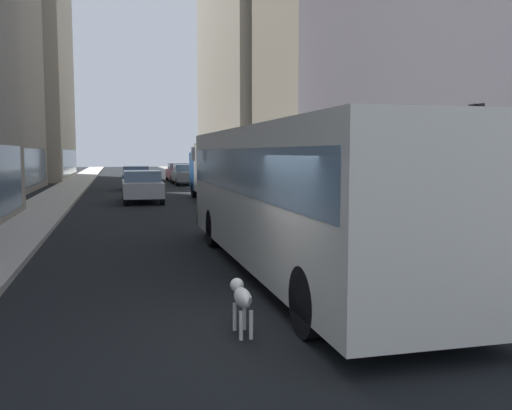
{
  "coord_description": "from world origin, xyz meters",
  "views": [
    {
      "loc": [
        -2.45,
        -7.54,
        2.54
      ],
      "look_at": [
        0.48,
        4.09,
        1.4
      ],
      "focal_mm": 38.8,
      "sensor_mm": 36.0,
      "label": 1
    }
  ],
  "objects_px": {
    "dalmatian_dog": "(242,298)",
    "car_silver_sedan": "(142,186)",
    "transit_bus": "(294,189)",
    "car_blue_hatchback": "(136,178)",
    "car_grey_wagon": "(185,174)",
    "box_truck": "(221,169)",
    "car_red_coupe": "(178,172)",
    "traffic_light_near": "(477,158)"
  },
  "relations": [
    {
      "from": "dalmatian_dog",
      "to": "car_silver_sedan",
      "type": "bearing_deg",
      "value": 91.08
    },
    {
      "from": "transit_bus",
      "to": "car_blue_hatchback",
      "type": "height_order",
      "value": "transit_bus"
    },
    {
      "from": "car_blue_hatchback",
      "to": "car_silver_sedan",
      "type": "distance_m",
      "value": 9.82
    },
    {
      "from": "car_grey_wagon",
      "to": "box_truck",
      "type": "xyz_separation_m",
      "value": [
        0.0,
        -15.6,
        0.84
      ]
    },
    {
      "from": "car_red_coupe",
      "to": "traffic_light_near",
      "type": "xyz_separation_m",
      "value": [
        2.1,
        -39.05,
        1.61
      ]
    },
    {
      "from": "car_grey_wagon",
      "to": "transit_bus",
      "type": "bearing_deg",
      "value": -92.8
    },
    {
      "from": "car_blue_hatchback",
      "to": "car_silver_sedan",
      "type": "relative_size",
      "value": 0.85
    },
    {
      "from": "car_grey_wagon",
      "to": "traffic_light_near",
      "type": "xyz_separation_m",
      "value": [
        2.1,
        -33.73,
        1.61
      ]
    },
    {
      "from": "car_grey_wagon",
      "to": "traffic_light_near",
      "type": "distance_m",
      "value": 33.84
    },
    {
      "from": "car_blue_hatchback",
      "to": "dalmatian_dog",
      "type": "distance_m",
      "value": 31.4
    },
    {
      "from": "transit_bus",
      "to": "traffic_light_near",
      "type": "height_order",
      "value": "traffic_light_near"
    },
    {
      "from": "car_silver_sedan",
      "to": "dalmatian_dog",
      "type": "xyz_separation_m",
      "value": [
        0.41,
        -21.57,
        -0.31
      ]
    },
    {
      "from": "traffic_light_near",
      "to": "car_red_coupe",
      "type": "bearing_deg",
      "value": 93.08
    },
    {
      "from": "car_red_coupe",
      "to": "dalmatian_dog",
      "type": "relative_size",
      "value": 4.93
    },
    {
      "from": "traffic_light_near",
      "to": "box_truck",
      "type": "bearing_deg",
      "value": 96.61
    },
    {
      "from": "transit_bus",
      "to": "dalmatian_dog",
      "type": "xyz_separation_m",
      "value": [
        -1.99,
        -3.75,
        -1.26
      ]
    },
    {
      "from": "car_blue_hatchback",
      "to": "traffic_light_near",
      "type": "distance_m",
      "value": 29.35
    },
    {
      "from": "traffic_light_near",
      "to": "car_grey_wagon",
      "type": "bearing_deg",
      "value": 93.56
    },
    {
      "from": "car_silver_sedan",
      "to": "traffic_light_near",
      "type": "bearing_deg",
      "value": -72.05
    },
    {
      "from": "transit_bus",
      "to": "traffic_light_near",
      "type": "xyz_separation_m",
      "value": [
        3.7,
        -1.01,
        0.66
      ]
    },
    {
      "from": "box_truck",
      "to": "dalmatian_dog",
      "type": "relative_size",
      "value": 7.79
    },
    {
      "from": "car_blue_hatchback",
      "to": "car_silver_sedan",
      "type": "height_order",
      "value": "same"
    },
    {
      "from": "car_blue_hatchback",
      "to": "box_truck",
      "type": "xyz_separation_m",
      "value": [
        4.0,
        -10.53,
        0.85
      ]
    },
    {
      "from": "box_truck",
      "to": "car_grey_wagon",
      "type": "bearing_deg",
      "value": 90.0
    },
    {
      "from": "dalmatian_dog",
      "to": "traffic_light_near",
      "type": "xyz_separation_m",
      "value": [
        5.69,
        2.74,
        1.92
      ]
    },
    {
      "from": "car_grey_wagon",
      "to": "box_truck",
      "type": "bearing_deg",
      "value": -90.0
    },
    {
      "from": "car_silver_sedan",
      "to": "box_truck",
      "type": "height_order",
      "value": "box_truck"
    },
    {
      "from": "transit_bus",
      "to": "car_blue_hatchback",
      "type": "xyz_separation_m",
      "value": [
        -2.4,
        27.64,
        -0.96
      ]
    },
    {
      "from": "transit_bus",
      "to": "dalmatian_dog",
      "type": "height_order",
      "value": "transit_bus"
    },
    {
      "from": "car_grey_wagon",
      "to": "car_red_coupe",
      "type": "bearing_deg",
      "value": 90.0
    },
    {
      "from": "box_truck",
      "to": "traffic_light_near",
      "type": "distance_m",
      "value": 18.27
    },
    {
      "from": "box_truck",
      "to": "dalmatian_dog",
      "type": "bearing_deg",
      "value": -99.77
    },
    {
      "from": "box_truck",
      "to": "car_blue_hatchback",
      "type": "bearing_deg",
      "value": 110.81
    },
    {
      "from": "transit_bus",
      "to": "box_truck",
      "type": "bearing_deg",
      "value": 84.66
    },
    {
      "from": "car_grey_wagon",
      "to": "car_red_coupe",
      "type": "distance_m",
      "value": 5.31
    },
    {
      "from": "transit_bus",
      "to": "car_red_coupe",
      "type": "relative_size",
      "value": 2.43
    },
    {
      "from": "car_grey_wagon",
      "to": "car_blue_hatchback",
      "type": "height_order",
      "value": "same"
    },
    {
      "from": "car_grey_wagon",
      "to": "car_red_coupe",
      "type": "height_order",
      "value": "same"
    },
    {
      "from": "car_red_coupe",
      "to": "car_grey_wagon",
      "type": "bearing_deg",
      "value": -90.0
    },
    {
      "from": "car_blue_hatchback",
      "to": "dalmatian_dog",
      "type": "xyz_separation_m",
      "value": [
        0.41,
        -31.4,
        -0.31
      ]
    },
    {
      "from": "car_grey_wagon",
      "to": "car_silver_sedan",
      "type": "height_order",
      "value": "same"
    },
    {
      "from": "car_blue_hatchback",
      "to": "car_red_coupe",
      "type": "height_order",
      "value": "same"
    }
  ]
}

